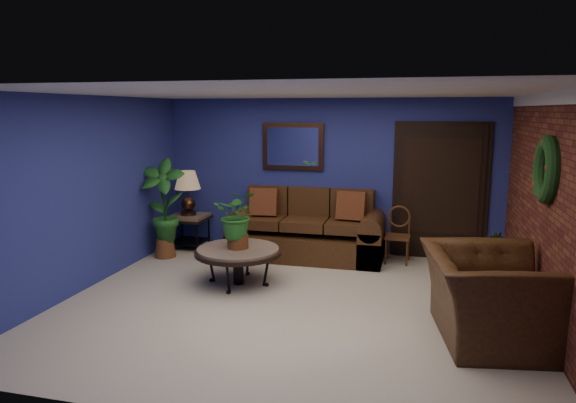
% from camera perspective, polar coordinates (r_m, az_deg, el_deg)
% --- Properties ---
extents(floor, '(5.50, 5.50, 0.00)m').
position_cam_1_polar(floor, '(6.32, 0.55, -11.28)').
color(floor, '#C0B6A0').
rests_on(floor, ground).
extents(wall_back, '(5.50, 0.04, 2.50)m').
position_cam_1_polar(wall_back, '(8.41, 4.58, 2.86)').
color(wall_back, navy).
rests_on(wall_back, ground).
extents(wall_left, '(0.04, 5.00, 2.50)m').
position_cam_1_polar(wall_left, '(7.14, -21.43, 0.89)').
color(wall_left, navy).
rests_on(wall_left, ground).
extents(wall_right_brick, '(0.04, 5.00, 2.50)m').
position_cam_1_polar(wall_right_brick, '(5.98, 27.13, -1.19)').
color(wall_right_brick, brown).
rests_on(wall_right_brick, ground).
extents(ceiling, '(5.50, 5.00, 0.02)m').
position_cam_1_polar(ceiling, '(5.89, 0.59, 11.99)').
color(ceiling, white).
rests_on(ceiling, wall_back).
extents(crown_molding, '(0.03, 5.00, 0.14)m').
position_cam_1_polar(crown_molding, '(5.88, 27.78, 10.17)').
color(crown_molding, white).
rests_on(crown_molding, wall_right_brick).
extents(wall_mirror, '(1.02, 0.06, 0.77)m').
position_cam_1_polar(wall_mirror, '(8.44, 0.53, 6.13)').
color(wall_mirror, '#442716').
rests_on(wall_mirror, wall_back).
extents(closet_door, '(1.44, 0.06, 2.18)m').
position_cam_1_polar(closet_door, '(8.30, 16.52, 0.98)').
color(closet_door, black).
rests_on(closet_door, wall_back).
extents(wreath, '(0.16, 0.72, 0.72)m').
position_cam_1_polar(wreath, '(5.95, 26.81, 3.17)').
color(wreath, black).
rests_on(wreath, wall_right_brick).
extents(sofa, '(2.40, 1.04, 1.08)m').
position_cam_1_polar(sofa, '(8.22, 2.19, -3.64)').
color(sofa, '#492B14').
rests_on(sofa, ground).
extents(coffee_table, '(1.16, 1.16, 0.50)m').
position_cam_1_polar(coffee_table, '(6.91, -5.56, -5.63)').
color(coffee_table, '#564F4B').
rests_on(coffee_table, ground).
extents(end_table, '(0.63, 0.63, 0.57)m').
position_cam_1_polar(end_table, '(8.80, -10.95, -2.33)').
color(end_table, '#564F4B').
rests_on(end_table, ground).
extents(table_lamp, '(0.43, 0.43, 0.72)m').
position_cam_1_polar(table_lamp, '(8.69, -11.08, 1.53)').
color(table_lamp, '#442716').
rests_on(table_lamp, end_table).
extents(side_chair, '(0.38, 0.38, 0.86)m').
position_cam_1_polar(side_chair, '(8.05, 12.14, -3.19)').
color(side_chair, '#573319').
rests_on(side_chair, ground).
extents(armchair, '(1.41, 1.56, 0.90)m').
position_cam_1_polar(armchair, '(5.65, 21.46, -9.82)').
color(armchair, '#492B14').
rests_on(armchair, ground).
extents(coffee_plant, '(0.69, 0.63, 0.79)m').
position_cam_1_polar(coffee_plant, '(6.79, -5.64, -1.64)').
color(coffee_plant, '#5D2F17').
rests_on(coffee_plant, coffee_table).
extents(floor_plant, '(0.37, 0.32, 0.76)m').
position_cam_1_polar(floor_plant, '(7.32, 21.33, -5.85)').
color(floor_plant, '#5D2F17').
rests_on(floor_plant, ground).
extents(tall_plant, '(0.75, 0.56, 1.57)m').
position_cam_1_polar(tall_plant, '(8.27, -13.69, -0.29)').
color(tall_plant, brown).
rests_on(tall_plant, ground).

